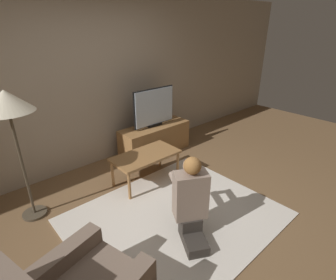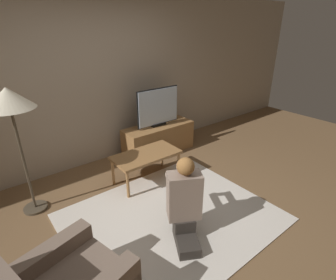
# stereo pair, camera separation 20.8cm
# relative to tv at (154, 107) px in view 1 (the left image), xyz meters

# --- Properties ---
(ground_plane) EXTENTS (10.00, 10.00, 0.00)m
(ground_plane) POSITION_rel_tv_xyz_m (-0.92, -1.51, -0.84)
(ground_plane) COLOR brown
(wall_back) EXTENTS (10.00, 0.06, 2.60)m
(wall_back) POSITION_rel_tv_xyz_m (-0.92, 0.42, 0.46)
(wall_back) COLOR tan
(wall_back) RESTS_ON ground_plane
(rug) EXTENTS (2.32, 1.92, 0.02)m
(rug) POSITION_rel_tv_xyz_m (-0.92, -1.51, -0.83)
(rug) COLOR silver
(rug) RESTS_ON ground_plane
(tv_stand) EXTENTS (1.27, 0.45, 0.51)m
(tv_stand) POSITION_rel_tv_xyz_m (0.00, -0.00, -0.58)
(tv_stand) COLOR olive
(tv_stand) RESTS_ON ground_plane
(tv) EXTENTS (0.81, 0.08, 0.65)m
(tv) POSITION_rel_tv_xyz_m (0.00, 0.00, 0.00)
(tv) COLOR black
(tv) RESTS_ON tv_stand
(coffee_table) EXTENTS (0.95, 0.50, 0.44)m
(coffee_table) POSITION_rel_tv_xyz_m (-0.69, -0.65, -0.45)
(coffee_table) COLOR olive
(coffee_table) RESTS_ON ground_plane
(floor_lamp) EXTENTS (0.52, 0.52, 1.53)m
(floor_lamp) POSITION_rel_tv_xyz_m (-2.15, -0.33, 0.51)
(floor_lamp) COLOR #4C4233
(floor_lamp) RESTS_ON ground_plane
(person_kneeling) EXTENTS (0.58, 0.78, 0.95)m
(person_kneeling) POSITION_rel_tv_xyz_m (-1.00, -1.81, -0.36)
(person_kneeling) COLOR #332D28
(person_kneeling) RESTS_ON rug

